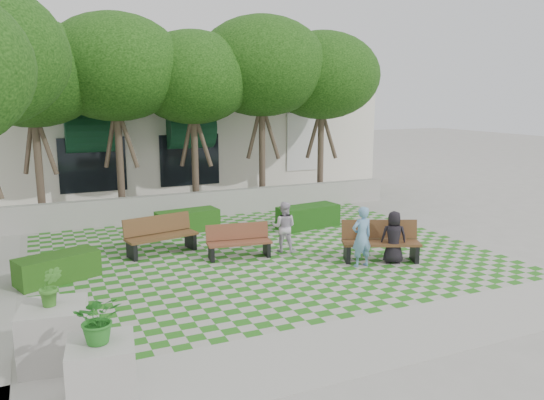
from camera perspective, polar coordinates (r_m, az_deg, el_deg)
name	(u,v)px	position (r m, az deg, el deg)	size (l,w,h in m)	color
ground	(278,264)	(13.96, 0.65, -6.90)	(90.00, 90.00, 0.00)	gray
lawn	(263,254)	(14.83, -0.98, -5.79)	(12.00, 12.00, 0.00)	#2B721E
sidewalk_south	(386,337)	(10.19, 12.17, -14.23)	(16.00, 2.00, 0.01)	#9E9B93
retaining_wall	(207,204)	(19.47, -7.02, -0.41)	(15.00, 0.36, 0.90)	#9E9B93
bench_east	(380,242)	(14.41, 11.59, -4.43)	(2.12, 1.42, 1.06)	#51331B
bench_mid	(239,242)	(14.43, -3.60, -4.51)	(1.79, 0.80, 0.91)	brown
bench_west	(161,236)	(15.09, -11.89, -3.78)	(2.07, 1.06, 1.04)	#51351B
hedge_midright	(308,216)	(17.73, 3.91, -1.78)	(2.09, 0.83, 0.73)	#184512
hedge_midleft	(188,221)	(17.37, -9.07, -2.24)	(1.98, 0.79, 0.69)	#1D4E14
hedge_west	(58,268)	(13.62, -22.07, -6.78)	(1.86, 0.75, 0.65)	#1E4813
planter_front	(101,359)	(8.21, -17.87, -15.96)	(1.03, 1.03, 1.63)	#9E9B93
planter_back	(54,332)	(9.55, -22.36, -12.97)	(1.16, 1.16, 1.68)	#9E9B93
person_blue	(362,237)	(13.75, 9.62, -3.92)	(0.58, 0.38, 1.58)	#6B9BC4
person_dark	(394,237)	(14.24, 12.95, -3.93)	(0.68, 0.44, 1.39)	black
person_white	(284,227)	(14.88, 1.28, -2.91)	(0.69, 0.54, 1.43)	silver
tree_row	(151,69)	(18.40, -12.85, 13.54)	(17.70, 13.40, 7.41)	#47382B
building	(177,133)	(26.98, -10.23, 7.14)	(18.00, 8.92, 5.15)	silver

